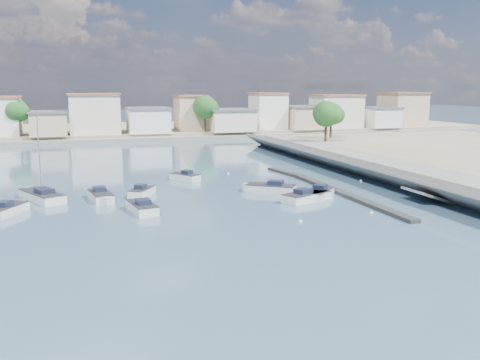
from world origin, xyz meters
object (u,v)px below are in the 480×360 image
(motorboat_b, at_px, (143,192))
(motorboat_d, at_px, (318,195))
(motorboat_f, at_px, (184,177))
(motorboat_g, at_px, (101,197))
(motorboat_a, at_px, (141,207))
(sailboat, at_px, (41,196))
(motorboat_e, at_px, (10,210))
(motorboat_h, at_px, (309,197))
(motorboat_c, at_px, (268,189))

(motorboat_b, xyz_separation_m, motorboat_d, (16.61, -6.58, -0.00))
(motorboat_f, xyz_separation_m, motorboat_g, (-10.08, -9.08, 0.00))
(motorboat_a, height_order, motorboat_f, same)
(motorboat_d, height_order, motorboat_g, same)
(motorboat_b, relative_size, sailboat, 0.45)
(motorboat_b, bearing_deg, sailboat, 174.35)
(motorboat_a, xyz_separation_m, motorboat_d, (17.65, 0.57, -0.00))
(motorboat_e, bearing_deg, sailboat, 67.58)
(motorboat_a, height_order, motorboat_e, same)
(sailboat, bearing_deg, motorboat_g, -21.88)
(motorboat_a, distance_m, sailboat, 12.04)
(motorboat_f, bearing_deg, motorboat_g, -137.99)
(motorboat_a, xyz_separation_m, motorboat_f, (6.89, 14.92, -0.00))
(motorboat_e, xyz_separation_m, motorboat_h, (27.52, -2.68, 0.00))
(motorboat_h, xyz_separation_m, sailboat, (-25.22, 8.26, 0.03))
(motorboat_b, relative_size, motorboat_c, 0.75)
(motorboat_b, relative_size, motorboat_e, 0.91)
(motorboat_c, bearing_deg, motorboat_d, -51.23)
(motorboat_b, xyz_separation_m, motorboat_f, (5.84, 7.77, 0.00))
(motorboat_a, bearing_deg, motorboat_g, 118.64)
(motorboat_c, bearing_deg, motorboat_b, 170.95)
(motorboat_a, bearing_deg, motorboat_f, 65.23)
(motorboat_f, distance_m, sailboat, 17.17)
(motorboat_b, xyz_separation_m, motorboat_h, (15.29, -7.28, 0.00))
(motorboat_a, xyz_separation_m, sailboat, (-8.89, 8.13, 0.03))
(motorboat_c, bearing_deg, motorboat_h, -66.13)
(motorboat_f, bearing_deg, sailboat, -156.71)
(motorboat_a, height_order, motorboat_d, same)
(motorboat_b, height_order, motorboat_f, same)
(motorboat_h, bearing_deg, motorboat_g, 162.99)
(motorboat_a, distance_m, motorboat_g, 6.66)
(motorboat_a, height_order, motorboat_b, same)
(motorboat_d, distance_m, motorboat_g, 21.50)
(motorboat_b, xyz_separation_m, sailboat, (-9.93, 0.98, 0.03))
(motorboat_a, bearing_deg, motorboat_e, 167.13)
(motorboat_f, bearing_deg, motorboat_h, -57.88)
(motorboat_a, bearing_deg, motorboat_d, 1.83)
(motorboat_f, bearing_deg, motorboat_e, -145.62)
(motorboat_b, height_order, motorboat_e, same)
(motorboat_a, distance_m, motorboat_b, 7.22)
(motorboat_c, height_order, sailboat, sailboat)
(motorboat_d, height_order, motorboat_h, same)
(sailboat, bearing_deg, motorboat_c, -7.58)
(motorboat_a, xyz_separation_m, motorboat_g, (-3.19, 5.84, 0.00))
(motorboat_d, height_order, sailboat, sailboat)
(motorboat_a, xyz_separation_m, motorboat_e, (-11.19, 2.56, -0.00))
(motorboat_e, distance_m, motorboat_g, 8.64)
(sailboat, bearing_deg, motorboat_b, -5.65)
(motorboat_d, bearing_deg, motorboat_c, 128.77)
(motorboat_d, distance_m, sailboat, 27.60)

